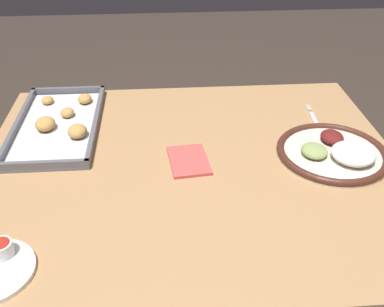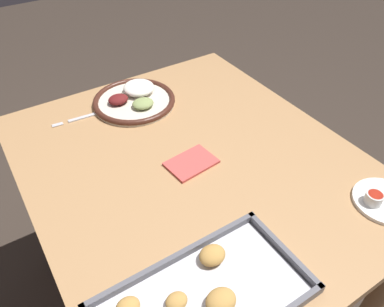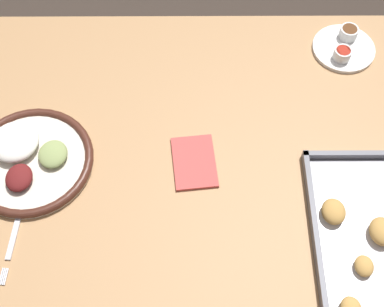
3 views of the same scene
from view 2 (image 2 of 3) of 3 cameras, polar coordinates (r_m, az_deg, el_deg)
ground_plane at (r=1.69m, az=0.08°, el=-20.74°), size 8.00×8.00×0.00m
dining_table at (r=1.16m, az=0.11°, el=-5.43°), size 0.90×1.07×0.76m
dinner_plate at (r=1.33m, az=-8.74°, el=8.20°), size 0.29×0.29×0.05m
fork at (r=1.30m, az=-15.79°, el=5.45°), size 0.20×0.03×0.00m
baking_tray at (r=0.81m, az=1.44°, el=-21.17°), size 0.44×0.23×0.04m
napkin at (r=1.07m, az=-0.12°, el=-1.42°), size 0.15×0.11×0.01m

